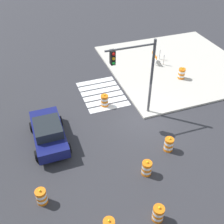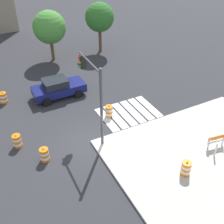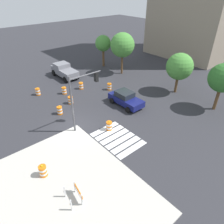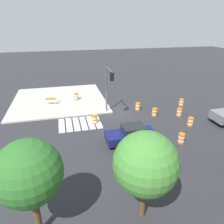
{
  "view_description": "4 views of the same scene",
  "coord_description": "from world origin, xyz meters",
  "px_view_note": "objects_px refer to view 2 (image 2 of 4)",
  "views": [
    {
      "loc": [
        -13.07,
        7.04,
        12.45
      ],
      "look_at": [
        -0.35,
        2.51,
        1.6
      ],
      "focal_mm": 43.73,
      "sensor_mm": 36.0,
      "label": 1
    },
    {
      "loc": [
        -5.14,
        -13.06,
        12.5
      ],
      "look_at": [
        2.1,
        0.91,
        1.25
      ],
      "focal_mm": 44.41,
      "sensor_mm": 36.0,
      "label": 2
    },
    {
      "loc": [
        14.67,
        -7.94,
        12.08
      ],
      "look_at": [
        2.28,
        2.61,
        1.72
      ],
      "focal_mm": 32.64,
      "sensor_mm": 36.0,
      "label": 3
    },
    {
      "loc": [
        5.39,
        21.39,
        9.77
      ],
      "look_at": [
        0.74,
        2.64,
        1.34
      ],
      "focal_mm": 33.15,
      "sensor_mm": 36.0,
      "label": 4
    }
  ],
  "objects_px": {
    "traffic_barrel_median_near": "(17,141)",
    "traffic_barrel_on_sidewalk": "(186,168)",
    "sports_car": "(58,88)",
    "traffic_barrel_opposite_curb": "(4,98)",
    "street_tree_streetside_mid": "(49,27)",
    "street_tree_corner_lot": "(100,17)",
    "construction_barricade": "(218,141)",
    "traffic_barrel_far_curb": "(109,111)",
    "traffic_light_pole": "(93,86)",
    "traffic_barrel_near_corner": "(44,155)"
  },
  "relations": [
    {
      "from": "traffic_barrel_near_corner",
      "to": "traffic_light_pole",
      "type": "xyz_separation_m",
      "value": [
        3.76,
        0.72,
        3.46
      ]
    },
    {
      "from": "street_tree_corner_lot",
      "to": "traffic_barrel_on_sidewalk",
      "type": "bearing_deg",
      "value": -100.42
    },
    {
      "from": "traffic_barrel_on_sidewalk",
      "to": "street_tree_streetside_mid",
      "type": "xyz_separation_m",
      "value": [
        -1.91,
        19.01,
        2.83
      ]
    },
    {
      "from": "traffic_barrel_on_sidewalk",
      "to": "construction_barricade",
      "type": "bearing_deg",
      "value": 13.7
    },
    {
      "from": "traffic_barrel_opposite_curb",
      "to": "traffic_barrel_on_sidewalk",
      "type": "height_order",
      "value": "traffic_barrel_on_sidewalk"
    },
    {
      "from": "traffic_barrel_median_near",
      "to": "traffic_barrel_on_sidewalk",
      "type": "height_order",
      "value": "traffic_barrel_on_sidewalk"
    },
    {
      "from": "construction_barricade",
      "to": "traffic_light_pole",
      "type": "distance_m",
      "value": 8.67
    },
    {
      "from": "sports_car",
      "to": "traffic_barrel_near_corner",
      "type": "bearing_deg",
      "value": -115.06
    },
    {
      "from": "sports_car",
      "to": "traffic_barrel_far_curb",
      "type": "height_order",
      "value": "sports_car"
    },
    {
      "from": "traffic_barrel_on_sidewalk",
      "to": "construction_barricade",
      "type": "xyz_separation_m",
      "value": [
        3.23,
        0.79,
        0.12
      ]
    },
    {
      "from": "traffic_barrel_median_near",
      "to": "traffic_light_pole",
      "type": "relative_size",
      "value": 0.19
    },
    {
      "from": "traffic_light_pole",
      "to": "street_tree_streetside_mid",
      "type": "height_order",
      "value": "traffic_light_pole"
    },
    {
      "from": "street_tree_streetside_mid",
      "to": "street_tree_corner_lot",
      "type": "bearing_deg",
      "value": -2.78
    },
    {
      "from": "street_tree_streetside_mid",
      "to": "construction_barricade",
      "type": "bearing_deg",
      "value": -74.23
    },
    {
      "from": "traffic_barrel_on_sidewalk",
      "to": "street_tree_corner_lot",
      "type": "bearing_deg",
      "value": 79.58
    },
    {
      "from": "traffic_barrel_opposite_curb",
      "to": "traffic_barrel_on_sidewalk",
      "type": "bearing_deg",
      "value": -58.19
    },
    {
      "from": "traffic_barrel_median_near",
      "to": "traffic_barrel_opposite_curb",
      "type": "height_order",
      "value": "same"
    },
    {
      "from": "traffic_light_pole",
      "to": "street_tree_streetside_mid",
      "type": "relative_size",
      "value": 1.08
    },
    {
      "from": "traffic_barrel_median_near",
      "to": "street_tree_corner_lot",
      "type": "bearing_deg",
      "value": 45.27
    },
    {
      "from": "street_tree_streetside_mid",
      "to": "traffic_barrel_on_sidewalk",
      "type": "bearing_deg",
      "value": -84.25
    },
    {
      "from": "sports_car",
      "to": "traffic_barrel_opposite_curb",
      "type": "xyz_separation_m",
      "value": [
        -4.26,
        1.11,
        -0.36
      ]
    },
    {
      "from": "street_tree_corner_lot",
      "to": "traffic_barrel_near_corner",
      "type": "bearing_deg",
      "value": -126.97
    },
    {
      "from": "traffic_barrel_opposite_curb",
      "to": "construction_barricade",
      "type": "height_order",
      "value": "construction_barricade"
    },
    {
      "from": "traffic_barrel_on_sidewalk",
      "to": "street_tree_streetside_mid",
      "type": "height_order",
      "value": "street_tree_streetside_mid"
    },
    {
      "from": "traffic_barrel_far_curb",
      "to": "traffic_light_pole",
      "type": "relative_size",
      "value": 0.19
    },
    {
      "from": "sports_car",
      "to": "traffic_barrel_median_near",
      "type": "relative_size",
      "value": 4.22
    },
    {
      "from": "traffic_barrel_on_sidewalk",
      "to": "traffic_barrel_opposite_curb",
      "type": "bearing_deg",
      "value": 121.81
    },
    {
      "from": "traffic_barrel_far_curb",
      "to": "traffic_barrel_opposite_curb",
      "type": "bearing_deg",
      "value": 140.12
    },
    {
      "from": "traffic_barrel_far_curb",
      "to": "construction_barricade",
      "type": "relative_size",
      "value": 0.76
    },
    {
      "from": "traffic_barrel_median_near",
      "to": "traffic_barrel_far_curb",
      "type": "height_order",
      "value": "same"
    },
    {
      "from": "traffic_barrel_far_curb",
      "to": "traffic_light_pole",
      "type": "xyz_separation_m",
      "value": [
        -1.86,
        -1.55,
        3.46
      ]
    },
    {
      "from": "traffic_barrel_median_near",
      "to": "traffic_light_pole",
      "type": "bearing_deg",
      "value": -15.06
    },
    {
      "from": "traffic_light_pole",
      "to": "street_tree_corner_lot",
      "type": "relative_size",
      "value": 1.04
    },
    {
      "from": "traffic_barrel_median_near",
      "to": "street_tree_streetside_mid",
      "type": "bearing_deg",
      "value": 62.53
    },
    {
      "from": "traffic_barrel_median_near",
      "to": "street_tree_corner_lot",
      "type": "height_order",
      "value": "street_tree_corner_lot"
    },
    {
      "from": "traffic_barrel_median_near",
      "to": "street_tree_streetside_mid",
      "type": "distance_m",
      "value": 13.79
    },
    {
      "from": "construction_barricade",
      "to": "traffic_barrel_near_corner",
      "type": "bearing_deg",
      "value": 157.42
    },
    {
      "from": "sports_car",
      "to": "traffic_light_pole",
      "type": "distance_m",
      "value": 6.83
    },
    {
      "from": "sports_car",
      "to": "construction_barricade",
      "type": "height_order",
      "value": "sports_car"
    },
    {
      "from": "traffic_barrel_on_sidewalk",
      "to": "construction_barricade",
      "type": "height_order",
      "value": "traffic_barrel_on_sidewalk"
    },
    {
      "from": "traffic_barrel_far_curb",
      "to": "traffic_barrel_near_corner",
      "type": "bearing_deg",
      "value": -157.94
    },
    {
      "from": "traffic_barrel_far_curb",
      "to": "street_tree_corner_lot",
      "type": "height_order",
      "value": "street_tree_corner_lot"
    },
    {
      "from": "street_tree_streetside_mid",
      "to": "sports_car",
      "type": "bearing_deg",
      "value": -104.09
    },
    {
      "from": "construction_barricade",
      "to": "sports_car",
      "type": "bearing_deg",
      "value": 122.34
    },
    {
      "from": "street_tree_corner_lot",
      "to": "traffic_barrel_median_near",
      "type": "bearing_deg",
      "value": -134.73
    },
    {
      "from": "traffic_barrel_near_corner",
      "to": "traffic_barrel_opposite_curb",
      "type": "height_order",
      "value": "same"
    },
    {
      "from": "sports_car",
      "to": "traffic_barrel_on_sidewalk",
      "type": "relative_size",
      "value": 4.22
    },
    {
      "from": "sports_car",
      "to": "street_tree_corner_lot",
      "type": "xyz_separation_m",
      "value": [
        7.18,
        6.97,
        2.92
      ]
    },
    {
      "from": "traffic_barrel_on_sidewalk",
      "to": "traffic_barrel_near_corner",
      "type": "bearing_deg",
      "value": 144.07
    },
    {
      "from": "construction_barricade",
      "to": "traffic_barrel_opposite_curb",
      "type": "bearing_deg",
      "value": 132.85
    }
  ]
}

